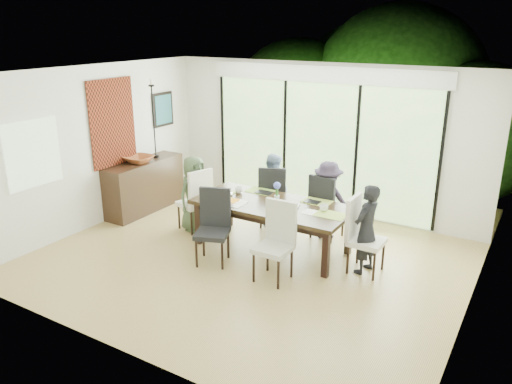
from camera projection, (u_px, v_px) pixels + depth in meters
The scene contains 62 objects.
floor at pixel (247, 261), 7.35m from camera, with size 6.00×5.00×0.01m, color olive.
ceiling at pixel (246, 73), 6.48m from camera, with size 6.00×5.00×0.01m, color white.
wall_back at pixel (321, 139), 8.96m from camera, with size 6.00×0.02×2.70m, color silver.
wall_front at pixel (111, 235), 4.88m from camera, with size 6.00×0.02×2.70m, color silver.
wall_left at pixel (95, 147), 8.38m from camera, with size 0.02×5.00×2.70m, color silver.
wall_right at pixel (480, 213), 5.45m from camera, with size 0.02×5.00×2.70m, color silver.
glass_doors at pixel (319, 148), 8.97m from camera, with size 4.20×0.02×2.30m, color #598C3F.
blinds_header at pixel (322, 74), 8.55m from camera, with size 4.40×0.06×0.28m, color white.
mullion_a at pixel (223, 135), 9.99m from camera, with size 0.05×0.04×2.30m, color black.
mullion_b at pixel (285, 143), 9.30m from camera, with size 0.05×0.04×2.30m, color black.
mullion_c at pixel (356, 153), 8.62m from camera, with size 0.05×0.04×2.30m, color black.
mullion_d at pixel (440, 164), 7.94m from camera, with size 0.05×0.04×2.30m, color black.
side_window at pixel (33, 154), 7.34m from camera, with size 0.02×0.90×1.00m, color #8CAD7F.
deck at pixel (336, 199), 10.13m from camera, with size 6.00×1.80×0.10m, color brown.
rail_top at pixel (352, 161), 10.58m from camera, with size 6.00×0.08×0.06m, color brown.
foliage_left at pixel (298, 106), 11.99m from camera, with size 3.20×3.20×3.20m, color #14380F.
foliage_mid at pixel (397, 94), 11.29m from camera, with size 4.00×4.00×4.00m, color #14380F.
foliage_right at pixel (473, 133), 9.94m from camera, with size 2.80×2.80×2.80m, color #14380F.
foliage_far at pixel (364, 96), 12.40m from camera, with size 3.60×3.60×3.60m, color #14380F.
table_top at pixel (272, 205), 7.54m from camera, with size 2.38×1.09×0.06m, color black.
table_apron at pixel (272, 211), 7.57m from camera, with size 2.18×0.89×0.10m, color black.
table_leg_fl at pixel (199, 223), 7.83m from camera, with size 0.09×0.09×0.68m, color black.
table_leg_fr at pixel (326, 254), 6.78m from camera, with size 0.09×0.09×0.68m, color black.
table_leg_bl at pixel (229, 207), 8.53m from camera, with size 0.09×0.09×0.68m, color black.
table_leg_br at pixel (349, 233), 7.48m from camera, with size 0.09×0.09×0.68m, color black.
chair_left_end at pixel (194, 199), 8.32m from camera, with size 0.46×0.46×1.09m, color white, non-canonical shape.
chair_right_end at pixel (367, 236), 6.86m from camera, with size 0.46×0.46×1.09m, color silver, non-canonical shape.
chair_far_left at pixel (273, 195), 8.50m from camera, with size 0.46×0.46×1.09m, color black, non-canonical shape.
chair_far_right at pixel (328, 205), 8.01m from camera, with size 0.46×0.46×1.09m, color black, non-canonical shape.
chair_near_left at pixel (212, 228), 7.13m from camera, with size 0.46×0.46×1.09m, color black, non-canonical shape.
chair_near_right at pixel (273, 243), 6.64m from camera, with size 0.46×0.46×1.09m, color beige, non-canonical shape.
person_left_end at pixel (195, 194), 8.28m from camera, with size 0.60×0.38×1.28m, color #415337.
person_right_end at pixel (366, 229), 6.84m from camera, with size 0.60×0.38×1.28m, color black.
person_far_left at pixel (273, 190), 8.46m from camera, with size 0.60×0.38×1.28m, color #7B93B1.
person_far_right at pixel (328, 200), 7.97m from camera, with size 0.60×0.38×1.28m, color #2A2132.
placemat_left at pixel (221, 193), 7.99m from camera, with size 0.44×0.32×0.01m, color #98AF3E.
placemat_right at pixel (331, 215), 7.06m from camera, with size 0.44×0.32×0.01m, color #8BA83C.
placemat_far_l at pixel (260, 191), 8.07m from camera, with size 0.44×0.32×0.01m, color #80A83C.
placemat_far_r at pixel (317, 202), 7.58m from camera, with size 0.44×0.32×0.01m, color olive.
placemat_paper at pixel (231, 202), 7.55m from camera, with size 0.44×0.32×0.01m, color white.
tablet_far_l at pixel (264, 192), 7.98m from camera, with size 0.26×0.18×0.01m, color black.
tablet_far_r at pixel (312, 202), 7.57m from camera, with size 0.24×0.17×0.01m, color black.
papers at pixel (313, 213), 7.15m from camera, with size 0.30×0.22×0.00m, color white.
platter_base at pixel (231, 202), 7.55m from camera, with size 0.26×0.26×0.02m, color white.
platter_snacks at pixel (231, 200), 7.54m from camera, with size 0.20×0.20×0.01m, color orange.
vase at pixel (277, 199), 7.53m from camera, with size 0.08×0.08×0.12m, color silver.
hyacinth_stems at pixel (277, 192), 7.49m from camera, with size 0.04×0.04×0.16m, color #337226.
hyacinth_blooms at pixel (277, 185), 7.46m from camera, with size 0.11×0.11×0.11m, color #5564D5.
laptop at pixel (222, 195), 7.86m from camera, with size 0.33×0.21×0.03m, color silver.
cup_a at pixel (239, 190), 7.98m from camera, with size 0.12×0.12×0.10m, color white.
cup_b at pixel (278, 204), 7.36m from camera, with size 0.10×0.10×0.09m, color white.
cup_c at pixel (324, 208), 7.20m from camera, with size 0.12×0.12×0.10m, color white.
book at pixel (289, 205), 7.44m from camera, with size 0.16×0.22×0.02m, color white.
sideboard at pixel (145, 186), 9.23m from camera, with size 0.47×1.67×0.94m, color black.
bowl at pixel (139, 159), 8.98m from camera, with size 0.50×0.50×0.12m, color brown.
candlestick_base at pixel (156, 156), 9.36m from camera, with size 0.10×0.10×0.04m, color black.
candlestick_shaft at pixel (154, 121), 9.15m from camera, with size 0.03×0.03×1.31m, color black.
candlestick_pan at pixel (151, 86), 8.94m from camera, with size 0.10×0.10×0.03m, color black.
candle at pixel (151, 82), 8.92m from camera, with size 0.04×0.04×0.10m, color silver.
tapestry at pixel (113, 123), 8.58m from camera, with size 0.02×1.00×1.50m, color maroon.
art_frame at pixel (163, 109), 9.62m from camera, with size 0.03×0.55×0.65m, color black.
art_canvas at pixel (164, 109), 9.61m from camera, with size 0.01×0.45×0.55m, color #1B4E58.
Camera 1 is at (3.53, -5.63, 3.31)m, focal length 35.00 mm.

